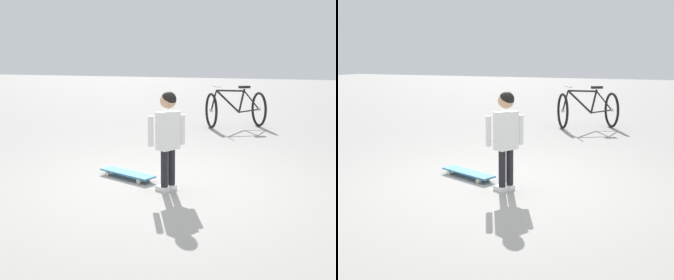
# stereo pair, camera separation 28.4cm
# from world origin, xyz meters

# --- Properties ---
(ground_plane) EXTENTS (50.00, 50.00, 0.00)m
(ground_plane) POSITION_xyz_m (0.00, 0.00, 0.00)
(ground_plane) COLOR gray
(child_person) EXTENTS (0.33, 0.29, 1.06)m
(child_person) POSITION_xyz_m (0.04, -0.06, 0.66)
(child_person) COLOR black
(child_person) RESTS_ON ground
(skateboard) EXTENTS (0.77, 0.43, 0.07)m
(skateboard) POSITION_xyz_m (-0.58, 0.21, 0.06)
(skateboard) COLOR teal
(skateboard) RESTS_ON ground
(bicycle_near) EXTENTS (1.28, 1.18, 0.85)m
(bicycle_near) POSITION_xyz_m (-0.22, 4.45, 0.38)
(bicycle_near) COLOR black
(bicycle_near) RESTS_ON ground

